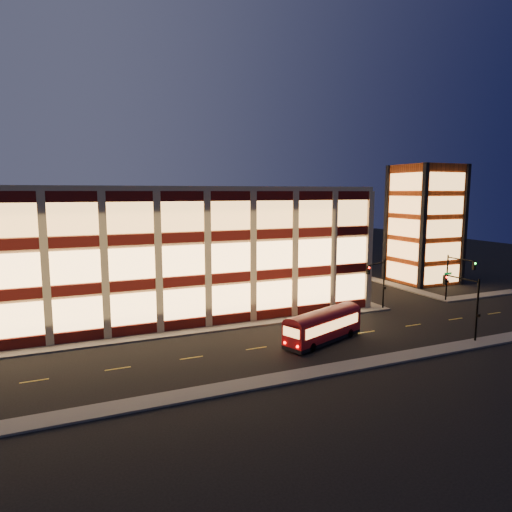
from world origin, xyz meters
name	(u,v)px	position (x,y,z in m)	size (l,w,h in m)	color
ground	(195,335)	(0.00, 0.00, 0.00)	(200.00, 200.00, 0.00)	black
sidewalk_office_south	(162,335)	(-3.00, 1.00, 0.07)	(54.00, 2.00, 0.15)	#514F4C
sidewalk_office_east	(311,284)	(23.00, 17.00, 0.07)	(2.00, 30.00, 0.15)	#514F4C
sidewalk_tower_south	(481,296)	(40.00, 1.00, 0.07)	(14.00, 2.00, 0.15)	#514F4C
sidewalk_tower_west	(370,278)	(34.00, 17.00, 0.07)	(2.00, 30.00, 0.15)	#514F4C
sidewalk_near	(244,385)	(0.00, -13.00, 0.07)	(100.00, 2.00, 0.15)	#514F4C
office_building	(135,245)	(-2.91, 16.91, 7.25)	(50.45, 30.45, 14.50)	tan
stair_tower	(424,224)	(39.95, 11.95, 8.99)	(8.60, 8.60, 18.00)	#8C3814
traffic_signal_far	(378,277)	(22.21, 0.24, 4.11)	(3.79, 1.87, 6.00)	black
traffic_signal_right	(456,271)	(33.50, -0.62, 4.10)	(1.20, 4.37, 6.00)	black
traffic_signal_near	(465,296)	(23.50, -11.03, 4.13)	(0.32, 4.45, 6.00)	black
trolley_bus	(323,324)	(10.46, -6.78, 1.70)	(9.25, 5.40, 3.07)	maroon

